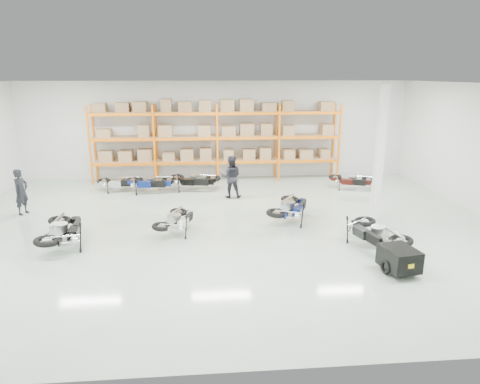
{
  "coord_description": "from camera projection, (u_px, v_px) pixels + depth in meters",
  "views": [
    {
      "loc": [
        -0.62,
        -13.05,
        4.82
      ],
      "look_at": [
        0.53,
        0.27,
        1.1
      ],
      "focal_mm": 32.0,
      "sensor_mm": 36.0,
      "label": 1
    }
  ],
  "objects": [
    {
      "name": "room",
      "position": [
        224.0,
        159.0,
        13.27
      ],
      "size": [
        18.0,
        18.0,
        18.0
      ],
      "color": "#ABBFAE",
      "rests_on": "ground"
    },
    {
      "name": "pallet_rack",
      "position": [
        217.0,
        132.0,
        19.46
      ],
      "size": [
        11.28,
        0.98,
        3.62
      ],
      "color": "orange",
      "rests_on": "ground"
    },
    {
      "name": "structural_column",
      "position": [
        380.0,
        154.0,
        14.18
      ],
      "size": [
        0.25,
        0.25,
        4.5
      ],
      "primitive_type": "cube",
      "color": "white",
      "rests_on": "ground"
    },
    {
      "name": "moto_blue_centre",
      "position": [
        291.0,
        204.0,
        14.3
      ],
      "size": [
        1.77,
        2.2,
        1.28
      ],
      "primitive_type": null,
      "rotation": [
        0.0,
        -0.09,
        2.67
      ],
      "color": "#071348",
      "rests_on": "ground"
    },
    {
      "name": "moto_silver_left",
      "position": [
        177.0,
        217.0,
        13.28
      ],
      "size": [
        1.34,
        1.89,
        1.11
      ],
      "primitive_type": null,
      "rotation": [
        0.0,
        -0.09,
        2.83
      ],
      "color": "silver",
      "rests_on": "ground"
    },
    {
      "name": "moto_black_far_left",
      "position": [
        63.0,
        226.0,
        12.19
      ],
      "size": [
        1.21,
        2.11,
        1.31
      ],
      "primitive_type": null,
      "rotation": [
        0.0,
        -0.09,
        3.25
      ],
      "color": "black",
      "rests_on": "ground"
    },
    {
      "name": "moto_touring_right",
      "position": [
        375.0,
        228.0,
        12.08
      ],
      "size": [
        1.42,
        2.13,
        1.26
      ],
      "primitive_type": null,
      "rotation": [
        0.0,
        -0.09,
        0.25
      ],
      "color": "black",
      "rests_on": "ground"
    },
    {
      "name": "trailer",
      "position": [
        399.0,
        259.0,
        10.61
      ],
      "size": [
        0.89,
        1.59,
        0.65
      ],
      "rotation": [
        0.0,
        0.0,
        0.18
      ],
      "color": "black",
      "rests_on": "ground"
    },
    {
      "name": "moto_back_a",
      "position": [
        150.0,
        179.0,
        17.81
      ],
      "size": [
        1.88,
        1.0,
        1.19
      ],
      "primitive_type": null,
      "rotation": [
        0.0,
        -0.09,
        1.53
      ],
      "color": "navy",
      "rests_on": "ground"
    },
    {
      "name": "moto_back_b",
      "position": [
        120.0,
        179.0,
        18.03
      ],
      "size": [
        1.7,
        0.94,
        1.06
      ],
      "primitive_type": null,
      "rotation": [
        0.0,
        -0.09,
        1.65
      ],
      "color": "#A6ACB0",
      "rests_on": "ground"
    },
    {
      "name": "moto_back_c",
      "position": [
        194.0,
        177.0,
        18.12
      ],
      "size": [
        2.04,
        1.27,
        1.23
      ],
      "primitive_type": null,
      "rotation": [
        0.0,
        -0.09,
        1.39
      ],
      "color": "black",
      "rests_on": "ground"
    },
    {
      "name": "moto_back_d",
      "position": [
        352.0,
        178.0,
        18.29
      ],
      "size": [
        1.87,
        1.4,
        1.09
      ],
      "primitive_type": null,
      "rotation": [
        0.0,
        -0.09,
        1.19
      ],
      "color": "#3A0F0B",
      "rests_on": "ground"
    },
    {
      "name": "person_left",
      "position": [
        21.0,
        192.0,
        14.99
      ],
      "size": [
        0.56,
        0.68,
        1.62
      ],
      "primitive_type": "imported",
      "rotation": [
        0.0,
        0.0,
        1.24
      ],
      "color": "black",
      "rests_on": "ground"
    },
    {
      "name": "person_back",
      "position": [
        231.0,
        177.0,
        17.01
      ],
      "size": [
        0.87,
        0.71,
        1.69
      ],
      "primitive_type": "imported",
      "rotation": [
        0.0,
        0.0,
        3.06
      ],
      "color": "#222129",
      "rests_on": "ground"
    }
  ]
}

